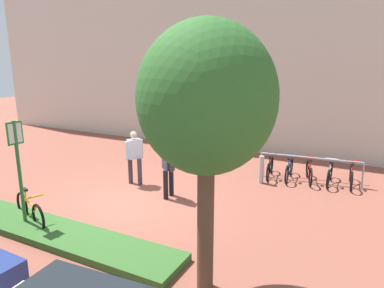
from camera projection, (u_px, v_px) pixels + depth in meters
The scene contains 11 objects.
ground_plane at pixel (133, 200), 9.84m from camera, with size 60.00×60.00×0.00m, color brown.
building_facade at pixel (231, 34), 15.06m from camera, with size 28.00×1.20×10.00m, color beige.
planter_strip at pixel (45, 230), 7.94m from camera, with size 7.00×1.10×0.16m, color #336028.
tree_sidewalk at pixel (207, 101), 5.30m from camera, with size 2.17×2.17×4.47m.
parking_sign_post at pixel (18, 160), 7.86m from camera, with size 0.08×0.36×2.56m.
bike_at_sign at pixel (30, 210), 8.33m from camera, with size 1.62×0.61×0.86m.
bike_rack_cluster at pixel (309, 171), 11.31m from camera, with size 3.20×1.83×0.83m.
bollard_steel at pixel (261, 170), 11.14m from camera, with size 0.16×0.16×0.90m, color #ADADB2.
person_shirt_blue at pixel (134, 154), 10.93m from camera, with size 0.49×0.55×1.72m.
person_suited_navy at pixel (180, 138), 13.23m from camera, with size 0.38×0.57×1.72m.
person_suited_dark at pixel (168, 165), 9.84m from camera, with size 0.50×0.44×1.72m.
Camera 1 is at (5.73, -7.40, 3.83)m, focal length 32.49 mm.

